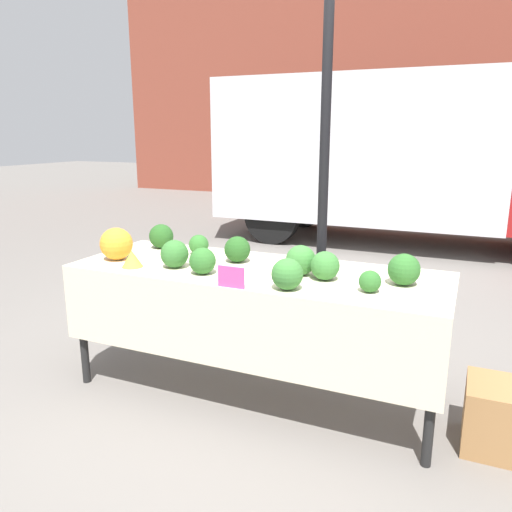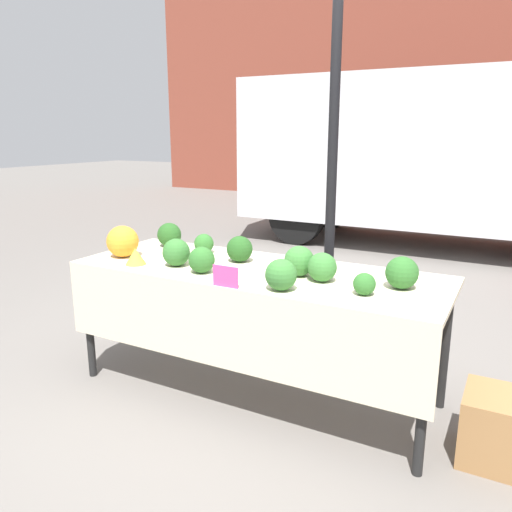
{
  "view_description": "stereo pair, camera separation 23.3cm",
  "coord_description": "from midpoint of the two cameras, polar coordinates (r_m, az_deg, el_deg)",
  "views": [
    {
      "loc": [
        1.15,
        -2.63,
        1.59
      ],
      "look_at": [
        0.0,
        0.0,
        0.88
      ],
      "focal_mm": 35.0,
      "sensor_mm": 36.0,
      "label": 1
    },
    {
      "loc": [
        1.36,
        -2.53,
        1.59
      ],
      "look_at": [
        0.0,
        0.0,
        0.88
      ],
      "focal_mm": 35.0,
      "sensor_mm": 36.0,
      "label": 2
    }
  ],
  "objects": [
    {
      "name": "market_table",
      "position": [
        2.94,
        -2.76,
        -3.57
      ],
      "size": [
        2.24,
        0.81,
        0.8
      ],
      "color": "beige",
      "rests_on": "ground_plane"
    },
    {
      "name": "broccoli_head_0",
      "position": [
        2.88,
        -8.45,
        -0.59
      ],
      "size": [
        0.15,
        0.15,
        0.15
      ],
      "color": "#2D6628",
      "rests_on": "market_table"
    },
    {
      "name": "building_facade",
      "position": [
        12.57,
        18.83,
        19.41
      ],
      "size": [
        16.0,
        0.6,
        5.89
      ],
      "color": "brown",
      "rests_on": "ground_plane"
    },
    {
      "name": "broccoli_head_9",
      "position": [
        2.56,
        1.0,
        -2.11
      ],
      "size": [
        0.17,
        0.17,
        0.17
      ],
      "color": "#387533",
      "rests_on": "market_table"
    },
    {
      "name": "tent_pole",
      "position": [
        3.53,
        5.87,
        9.29
      ],
      "size": [
        0.07,
        0.07,
        2.61
      ],
      "color": "black",
      "rests_on": "ground_plane"
    },
    {
      "name": "broccoli_head_7",
      "position": [
        3.35,
        -8.55,
        1.28
      ],
      "size": [
        0.13,
        0.13,
        0.13
      ],
      "color": "#2D6628",
      "rests_on": "market_table"
    },
    {
      "name": "broccoli_head_1",
      "position": [
        2.57,
        10.39,
        -2.9
      ],
      "size": [
        0.11,
        0.11,
        0.11
      ],
      "color": "#2D6628",
      "rests_on": "market_table"
    },
    {
      "name": "ground_plane",
      "position": [
        3.28,
        -2.11,
        -15.06
      ],
      "size": [
        40.0,
        40.0,
        0.0
      ],
      "primitive_type": "plane",
      "color": "slate"
    },
    {
      "name": "broccoli_head_2",
      "position": [
        2.75,
        5.5,
        -1.15
      ],
      "size": [
        0.16,
        0.16,
        0.16
      ],
      "color": "#387533",
      "rests_on": "market_table"
    },
    {
      "name": "orange_cauliflower",
      "position": [
        3.32,
        -17.62,
        1.32
      ],
      "size": [
        0.21,
        0.21,
        0.21
      ],
      "color": "orange",
      "rests_on": "market_table"
    },
    {
      "name": "broccoli_head_4",
      "position": [
        2.72,
        14.23,
        -1.53
      ],
      "size": [
        0.17,
        0.17,
        0.17
      ],
      "color": "#2D6628",
      "rests_on": "market_table"
    },
    {
      "name": "broccoli_head_8",
      "position": [
        3.12,
        -4.29,
        0.75
      ],
      "size": [
        0.16,
        0.16,
        0.16
      ],
      "color": "#23511E",
      "rests_on": "market_table"
    },
    {
      "name": "broccoli_head_3",
      "position": [
        3.58,
        -12.62,
        2.21
      ],
      "size": [
        0.17,
        0.17,
        0.17
      ],
      "color": "#23511E",
      "rests_on": "market_table"
    },
    {
      "name": "parked_truck",
      "position": [
        7.49,
        14.95,
        11.06
      ],
      "size": [
        5.38,
        1.85,
        2.35
      ],
      "color": "silver",
      "rests_on": "ground_plane"
    },
    {
      "name": "romanesco_head",
      "position": [
        3.13,
        -16.06,
        -0.33
      ],
      "size": [
        0.13,
        0.13,
        0.1
      ],
      "color": "#93B238",
      "rests_on": "market_table"
    },
    {
      "name": "price_sign",
      "position": [
        2.61,
        -5.43,
        -2.45
      ],
      "size": [
        0.15,
        0.01,
        0.12
      ],
      "color": "#EF4793",
      "rests_on": "market_table"
    },
    {
      "name": "broccoli_head_6",
      "position": [
        3.04,
        -11.47,
        0.21
      ],
      "size": [
        0.17,
        0.17,
        0.17
      ],
      "color": "#336B2D",
      "rests_on": "market_table"
    },
    {
      "name": "broccoli_head_5",
      "position": [
        2.83,
        2.8,
        -0.51
      ],
      "size": [
        0.17,
        0.17,
        0.17
      ],
      "color": "#387533",
      "rests_on": "market_table"
    }
  ]
}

